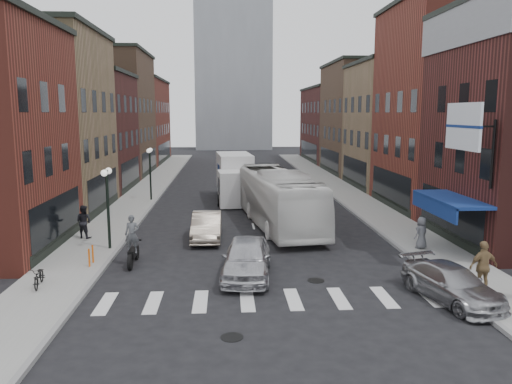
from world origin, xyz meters
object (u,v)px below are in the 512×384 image
Objects in this scene: streetlamp_near at (107,193)px; bike_rack at (91,256)px; transit_bus at (278,198)px; sedan_left_far at (207,226)px; billboard_sign at (465,128)px; parked_bicycle at (39,276)px; sedan_left_near at (247,258)px; ped_right_c at (421,233)px; streetlamp_far at (150,164)px; motorcycle_rider at (133,242)px; box_truck at (235,178)px; ped_right_b at (483,267)px; ped_left_solo at (84,222)px; curb_car at (452,284)px.

streetlamp_near is 5.14× the size of bike_rack.
transit_bus is 2.76× the size of sedan_left_far.
parked_bicycle is at bearing -173.72° from billboard_sign.
billboard_sign is 0.84× the size of sedan_left_far.
streetlamp_near is at bearing 152.56° from sedan_left_near.
billboard_sign is 2.34× the size of ped_right_c.
streetlamp_far reaches higher than parked_bicycle.
parked_bicycle is at bearing -166.47° from sedan_left_near.
motorcycle_rider reaches higher than parked_bicycle.
bike_rack is at bearing -116.44° from box_truck.
ped_right_b reaches higher than sedan_left_near.
box_truck is (6.47, 0.11, -1.15)m from streetlamp_far.
streetlamp_near and streetlamp_far have the same top height.
streetlamp_near is 5.57m from sedan_left_far.
billboard_sign is 17.14m from bike_rack.
parked_bicycle is 7.62m from ped_left_solo.
streetlamp_near is 0.93× the size of sedan_left_far.
billboard_sign is at bearing -3.93° from motorcycle_rider.
curb_car is (-2.09, -4.01, -5.48)m from billboard_sign.
bike_rack is 0.10× the size of box_truck.
streetlamp_far is 0.85× the size of sedan_left_near.
ped_left_solo is (-10.72, -2.89, -0.65)m from transit_bus.
streetlamp_far is 0.49× the size of box_truck.
ped_right_c is at bearing 104.29° from billboard_sign.
box_truck is 18.49m from sedan_left_near.
ped_right_c is (1.45, 6.51, 0.29)m from curb_car.
curb_car is at bearing -28.37° from streetlamp_near.
streetlamp_far reaches higher than sedan_left_near.
bike_rack is at bearing 146.44° from curb_car.
transit_bus is at bearing 82.20° from sedan_left_near.
sedan_left_near reaches higher than curb_car.
sedan_left_far is 9.65m from parked_bicycle.
motorcycle_rider is at bearing 175.63° from billboard_sign.
bike_rack is at bearing -169.85° from motorcycle_rider.
transit_bus is at bearing 40.46° from bike_rack.
billboard_sign is 2.08× the size of ped_left_solo.
parked_bicycle is (-15.36, 2.09, -0.10)m from curb_car.
curb_car is (14.10, -4.81, 0.10)m from bike_rack.
transit_bus reaches higher than motorcycle_rider.
ped_right_b is at bearing 175.05° from ped_left_solo.
streetlamp_far is (-15.99, 17.50, -3.22)m from billboard_sign.
streetlamp_near is 3.40m from motorcycle_rider.
ped_right_b is (15.28, -21.06, -1.78)m from streetlamp_far.
bike_rack is 0.18× the size of curb_car.
motorcycle_rider is 13.35m from curb_car.
ped_right_b is at bearing -15.72° from bike_rack.
transit_bus is (8.90, -8.94, -1.22)m from streetlamp_far.
transit_bus reaches higher than sedan_left_near.
streetlamp_near is 0.49× the size of box_truck.
sedan_left_far is at bearing 112.50° from sedan_left_near.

